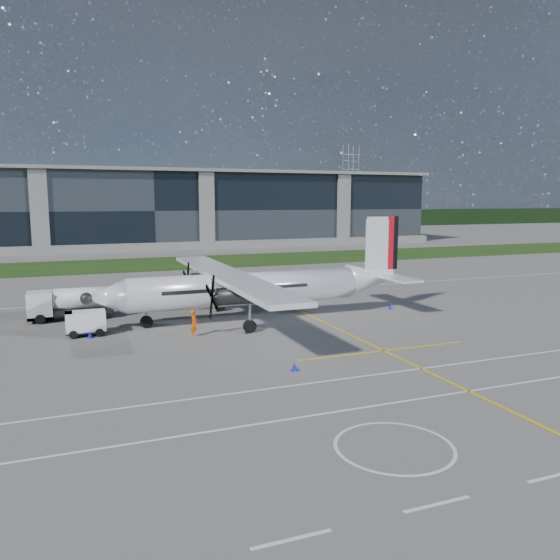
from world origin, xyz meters
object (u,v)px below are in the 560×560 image
object	(u,v)px
ground_crew_person	(194,321)
safety_cone_stbdwing	(188,293)
turboprop_aircraft	(256,269)
safety_cone_nose_port	(90,334)
baggage_tug	(86,323)
pylon_east	(350,185)
fuel_tanker_truck	(64,304)
safety_cone_fwd	(82,332)
safety_cone_portwing	(294,366)
safety_cone_tail	(390,306)
safety_cone_nose_stbd	(89,326)

from	to	relation	value
ground_crew_person	safety_cone_stbdwing	world-z (taller)	ground_crew_person
turboprop_aircraft	safety_cone_nose_port	xyz separation A→B (m)	(-12.88, -1.63, -3.85)
turboprop_aircraft	baggage_tug	world-z (taller)	turboprop_aircraft
pylon_east	fuel_tanker_truck	world-z (taller)	pylon_east
safety_cone_fwd	safety_cone_stbdwing	bearing A→B (deg)	52.33
fuel_tanker_truck	safety_cone_nose_port	distance (m)	7.20
pylon_east	safety_cone_portwing	world-z (taller)	pylon_east
ground_crew_person	safety_cone_portwing	bearing A→B (deg)	-130.11
safety_cone_tail	safety_cone_nose_stbd	bearing A→B (deg)	176.23
turboprop_aircraft	baggage_tug	distance (m)	13.52
pylon_east	safety_cone_stbdwing	world-z (taller)	pylon_east
turboprop_aircraft	pylon_east	bearing A→B (deg)	59.00
ground_crew_person	safety_cone_nose_stbd	bearing A→B (deg)	84.11
safety_cone_nose_stbd	safety_cone_stbdwing	distance (m)	15.43
pylon_east	ground_crew_person	world-z (taller)	pylon_east
turboprop_aircraft	safety_cone_nose_stbd	size ratio (longest dim) A/B	54.62
baggage_tug	safety_cone_nose_stbd	distance (m)	1.90
baggage_tug	safety_cone_portwing	distance (m)	16.83
safety_cone_tail	safety_cone_stbdwing	distance (m)	20.38
ground_crew_person	safety_cone_stbdwing	xyz separation A→B (m)	(3.01, 16.79, -0.84)
safety_cone_nose_stbd	safety_cone_tail	world-z (taller)	same
ground_crew_person	safety_cone_stbdwing	size ratio (longest dim) A/B	4.35
fuel_tanker_truck	safety_cone_stbdwing	xyz separation A→B (m)	(11.58, 7.65, -1.03)
ground_crew_person	safety_cone_nose_stbd	distance (m)	8.48
safety_cone_stbdwing	safety_cone_nose_port	xyz separation A→B (m)	(-9.92, -14.58, 0.00)
safety_cone_nose_stbd	safety_cone_fwd	distance (m)	1.71
safety_cone_nose_port	turboprop_aircraft	bearing A→B (deg)	7.22
fuel_tanker_truck	safety_cone_fwd	size ratio (longest dim) A/B	13.64
turboprop_aircraft	safety_cone_stbdwing	size ratio (longest dim) A/B	54.62
fuel_tanker_truck	ground_crew_person	xyz separation A→B (m)	(8.56, -9.13, -0.19)
pylon_east	ground_crew_person	size ratio (longest dim) A/B	13.81
safety_cone_fwd	turboprop_aircraft	bearing A→B (deg)	2.31
safety_cone_nose_stbd	safety_cone_nose_port	xyz separation A→B (m)	(-0.05, -2.71, 0.00)
safety_cone_fwd	safety_cone_nose_port	size ratio (longest dim) A/B	1.00
safety_cone_fwd	safety_cone_nose_port	distance (m)	1.20
safety_cone_stbdwing	ground_crew_person	bearing A→B (deg)	-100.17
baggage_tug	safety_cone_stbdwing	xyz separation A→B (m)	(10.15, 13.64, -0.62)
safety_cone_tail	safety_cone_portwing	distance (m)	19.65
ground_crew_person	safety_cone_fwd	bearing A→B (deg)	95.75
baggage_tug	safety_cone_nose_port	world-z (taller)	baggage_tug
fuel_tanker_truck	safety_cone_stbdwing	world-z (taller)	fuel_tanker_truck
pylon_east	safety_cone_portwing	bearing A→B (deg)	-119.42
ground_crew_person	fuel_tanker_truck	bearing A→B (deg)	72.95
safety_cone_nose_port	safety_cone_tail	bearing A→B (deg)	2.41
safety_cone_tail	safety_cone_fwd	xyz separation A→B (m)	(-25.66, 0.03, 0.00)
safety_cone_portwing	fuel_tanker_truck	bearing A→B (deg)	122.68
pylon_east	safety_cone_tail	distance (m)	163.25
safety_cone_stbdwing	fuel_tanker_truck	bearing A→B (deg)	-146.54
safety_cone_portwing	safety_cone_fwd	xyz separation A→B (m)	(-10.99, 13.11, 0.00)
safety_cone_fwd	safety_cone_nose_port	world-z (taller)	same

